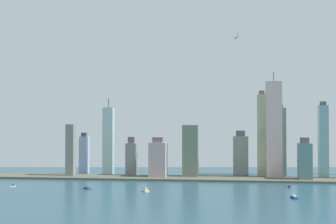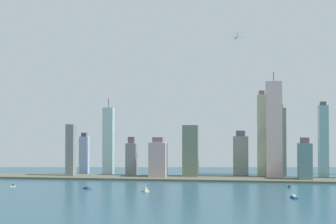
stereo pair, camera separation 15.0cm
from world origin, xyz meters
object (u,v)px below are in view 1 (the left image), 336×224
object	(u,v)px
skyscraper_8	(158,159)
boat_3	(146,190)
skyscraper_5	(274,130)
skyscraper_6	(131,159)
skyscraper_10	(190,152)
skyscraper_1	(241,154)
boat_1	(289,187)
skyscraper_11	(323,141)
skyscraper_12	(84,154)
boat_6	(294,197)
skyscraper_4	(278,141)
skyscraper_3	(71,151)
airplane	(236,37)
skyscraper_13	(108,141)
channel_buoy_0	(82,207)
boat_2	(87,188)
skyscraper_2	(305,161)
skyscraper_7	(262,135)
boat_5	(13,186)

from	to	relation	value
skyscraper_8	boat_3	xyz separation A→B (m)	(7.58, -156.71, -29.53)
skyscraper_5	skyscraper_6	world-z (taller)	skyscraper_5
skyscraper_10	skyscraper_8	bearing A→B (deg)	-166.50
skyscraper_1	boat_1	distance (m)	183.29
skyscraper_1	skyscraper_11	distance (m)	143.66
skyscraper_10	skyscraper_12	world-z (taller)	skyscraper_10
boat_1	boat_6	bearing A→B (deg)	-22.57
skyscraper_4	skyscraper_5	size ratio (longest dim) A/B	0.71
skyscraper_3	airplane	world-z (taller)	airplane
skyscraper_13	airplane	distance (m)	283.83
skyscraper_8	channel_buoy_0	distance (m)	292.11
skyscraper_8	boat_1	distance (m)	221.50
boat_1	boat_2	size ratio (longest dim) A/B	0.52
skyscraper_1	boat_6	size ratio (longest dim) A/B	4.68
boat_6	skyscraper_4	bearing A→B (deg)	167.56
skyscraper_12	airplane	bearing A→B (deg)	-7.24
skyscraper_3	skyscraper_12	distance (m)	56.35
skyscraper_1	boat_3	bearing A→B (deg)	-118.66
skyscraper_1	skyscraper_4	size ratio (longest dim) A/B	0.63
skyscraper_13	boat_2	xyz separation A→B (m)	(17.99, -182.92, -58.12)
skyscraper_2	skyscraper_8	distance (m)	233.70
skyscraper_8	boat_6	bearing A→B (deg)	-44.62
skyscraper_1	skyscraper_7	bearing A→B (deg)	-34.83
skyscraper_7	skyscraper_10	xyz separation A→B (m)	(-118.98, -40.48, -27.12)
skyscraper_12	boat_5	distance (m)	195.42
skyscraper_10	boat_6	xyz separation A→B (m)	(141.07, -203.65, -42.33)
skyscraper_8	skyscraper_5	bearing A→B (deg)	5.14
skyscraper_11	skyscraper_12	bearing A→B (deg)	176.59
skyscraper_1	skyscraper_13	bearing A→B (deg)	-171.23
boat_1	channel_buoy_0	bearing A→B (deg)	-68.99
skyscraper_2	skyscraper_10	size ratio (longest dim) A/B	0.78
boat_5	airplane	distance (m)	420.37
skyscraper_4	skyscraper_7	bearing A→B (deg)	-138.71
skyscraper_13	channel_buoy_0	xyz separation A→B (m)	(58.10, -330.58, -58.40)
boat_2	boat_6	xyz separation A→B (m)	(270.38, -50.48, 0.33)
skyscraper_6	skyscraper_11	world-z (taller)	skyscraper_11
skyscraper_7	skyscraper_12	bearing A→B (deg)	179.90
skyscraper_12	skyscraper_11	bearing A→B (deg)	-3.41
skyscraper_5	skyscraper_13	bearing A→B (deg)	174.88
skyscraper_6	skyscraper_10	distance (m)	101.70
skyscraper_11	skyscraper_13	size ratio (longest dim) A/B	0.94
skyscraper_1	boat_2	size ratio (longest dim) A/B	5.06
skyscraper_13	boat_3	xyz separation A→B (m)	(102.34, -199.07, -57.64)
boat_3	skyscraper_1	bearing A→B (deg)	-58.05
skyscraper_5	boat_2	xyz separation A→B (m)	(-265.44, -157.52, -78.24)
skyscraper_2	skyscraper_5	xyz separation A→B (m)	(-44.91, 24.52, 47.99)
skyscraper_10	boat_2	distance (m)	204.94
skyscraper_6	channel_buoy_0	world-z (taller)	skyscraper_6
skyscraper_5	channel_buoy_0	size ratio (longest dim) A/B	98.96
boat_3	channel_buoy_0	xyz separation A→B (m)	(-44.25, -131.50, -0.77)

